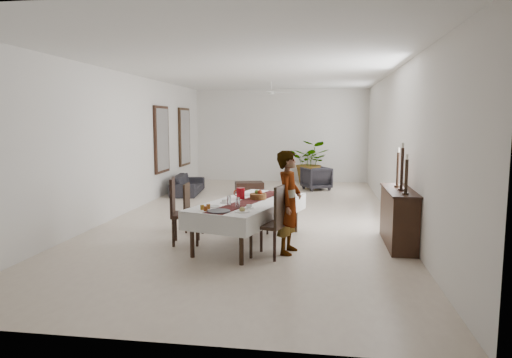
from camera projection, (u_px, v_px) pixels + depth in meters
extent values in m
cube|color=beige|center=(255.00, 215.00, 10.26)|extent=(6.00, 12.00, 0.00)
cube|color=white|center=(255.00, 70.00, 9.85)|extent=(6.00, 12.00, 0.02)
cube|color=white|center=(281.00, 136.00, 15.94)|extent=(6.00, 0.02, 3.20)
cube|color=white|center=(158.00, 177.00, 4.17)|extent=(6.00, 0.02, 3.20)
cube|color=white|center=(127.00, 143.00, 10.49)|extent=(0.02, 12.00, 3.20)
cube|color=white|center=(396.00, 145.00, 9.62)|extent=(0.02, 12.00, 3.20)
cube|color=black|center=(249.00, 203.00, 7.83)|extent=(1.64, 2.54, 0.05)
cylinder|color=black|center=(192.00, 236.00, 7.06)|extent=(0.09, 0.09, 0.69)
cylinder|color=black|center=(241.00, 242.00, 6.69)|extent=(0.09, 0.09, 0.69)
cylinder|color=black|center=(255.00, 211.00, 9.06)|extent=(0.09, 0.09, 0.69)
cylinder|color=black|center=(296.00, 214.00, 8.68)|extent=(0.09, 0.09, 0.69)
cube|color=white|center=(249.00, 201.00, 7.82)|extent=(1.86, 2.76, 0.01)
cube|color=white|center=(220.00, 207.00, 8.09)|extent=(0.77, 2.42, 0.29)
cube|color=white|center=(280.00, 212.00, 7.59)|extent=(0.77, 2.42, 0.29)
cube|color=silver|center=(211.00, 224.00, 6.72)|extent=(1.11, 0.36, 0.29)
cube|color=white|center=(278.00, 198.00, 8.97)|extent=(1.11, 0.36, 0.29)
cube|color=#521817|center=(249.00, 201.00, 7.82)|extent=(1.06, 2.44, 0.00)
cylinder|color=maroon|center=(241.00, 193.00, 8.05)|extent=(0.18, 0.18, 0.20)
torus|color=maroon|center=(236.00, 193.00, 8.08)|extent=(0.12, 0.05, 0.12)
cylinder|color=silver|center=(238.00, 203.00, 7.19)|extent=(0.07, 0.07, 0.17)
cylinder|color=silver|center=(229.00, 201.00, 7.37)|extent=(0.07, 0.07, 0.17)
cylinder|color=white|center=(249.00, 207.00, 7.17)|extent=(0.09, 0.09, 0.06)
cylinder|color=white|center=(249.00, 208.00, 7.17)|extent=(0.15, 0.15, 0.01)
cylinder|color=white|center=(224.00, 201.00, 7.64)|extent=(0.09, 0.09, 0.06)
cylinder|color=white|center=(224.00, 203.00, 7.64)|extent=(0.15, 0.15, 0.01)
cylinder|color=white|center=(242.00, 211.00, 6.89)|extent=(0.24, 0.24, 0.01)
sphere|color=tan|center=(242.00, 210.00, 6.89)|extent=(0.09, 0.09, 0.09)
cylinder|color=silver|center=(212.00, 206.00, 7.29)|extent=(0.24, 0.24, 0.01)
cylinder|color=silver|center=(247.00, 195.00, 8.44)|extent=(0.24, 0.24, 0.01)
cylinder|color=#38383C|center=(219.00, 211.00, 6.90)|extent=(0.35, 0.35, 0.02)
cylinder|color=brown|center=(206.00, 209.00, 6.97)|extent=(0.06, 0.06, 0.07)
cylinder|color=#956315|center=(202.00, 207.00, 7.06)|extent=(0.06, 0.06, 0.07)
cylinder|color=brown|center=(208.00, 207.00, 7.13)|extent=(0.06, 0.06, 0.07)
cylinder|color=brown|center=(258.00, 196.00, 8.01)|extent=(0.29, 0.29, 0.10)
sphere|color=maroon|center=(260.00, 192.00, 8.01)|extent=(0.09, 0.09, 0.09)
sphere|color=#558A29|center=(257.00, 192.00, 8.05)|extent=(0.08, 0.08, 0.08)
cube|color=black|center=(268.00, 225.00, 7.10)|extent=(0.60, 0.60, 0.05)
cylinder|color=black|center=(275.00, 246.00, 6.87)|extent=(0.06, 0.06, 0.48)
cylinder|color=black|center=(284.00, 240.00, 7.23)|extent=(0.06, 0.06, 0.48)
cylinder|color=black|center=(251.00, 243.00, 7.03)|extent=(0.06, 0.06, 0.48)
cylinder|color=black|center=(261.00, 237.00, 7.39)|extent=(0.06, 0.06, 0.48)
cube|color=black|center=(281.00, 205.00, 6.97)|extent=(0.18, 0.47, 0.61)
cube|color=black|center=(279.00, 212.00, 8.59)|extent=(0.49, 0.49, 0.04)
cylinder|color=black|center=(283.00, 226.00, 8.40)|extent=(0.05, 0.05, 0.39)
cylinder|color=black|center=(290.00, 222.00, 8.69)|extent=(0.05, 0.05, 0.39)
cylinder|color=black|center=(267.00, 224.00, 8.54)|extent=(0.05, 0.05, 0.39)
cylinder|color=black|center=(274.00, 221.00, 8.83)|extent=(0.05, 0.05, 0.39)
cube|color=black|center=(288.00, 198.00, 8.48)|extent=(0.15, 0.39, 0.50)
cube|color=black|center=(186.00, 215.00, 7.85)|extent=(0.58, 0.58, 0.06)
cylinder|color=black|center=(176.00, 227.00, 8.07)|extent=(0.06, 0.06, 0.48)
cylinder|color=black|center=(173.00, 233.00, 7.68)|extent=(0.06, 0.06, 0.48)
cylinder|color=black|center=(198.00, 227.00, 8.10)|extent=(0.06, 0.06, 0.48)
cylinder|color=black|center=(197.00, 232.00, 7.71)|extent=(0.06, 0.06, 0.48)
cube|color=black|center=(172.00, 196.00, 7.79)|extent=(0.15, 0.48, 0.62)
cube|color=black|center=(196.00, 210.00, 8.73)|extent=(0.41, 0.41, 0.04)
cylinder|color=black|center=(190.00, 220.00, 8.93)|extent=(0.04, 0.04, 0.39)
cylinder|color=black|center=(186.00, 223.00, 8.61)|extent=(0.04, 0.04, 0.39)
cylinder|color=black|center=(206.00, 220.00, 8.90)|extent=(0.04, 0.04, 0.39)
cylinder|color=black|center=(203.00, 224.00, 8.58)|extent=(0.04, 0.04, 0.39)
cube|color=black|center=(187.00, 196.00, 8.71)|extent=(0.05, 0.39, 0.50)
imported|color=gray|center=(289.00, 202.00, 7.26)|extent=(0.50, 0.66, 1.65)
cube|color=black|center=(398.00, 218.00, 7.76)|extent=(0.42, 1.56, 0.94)
cube|color=black|center=(400.00, 190.00, 7.70)|extent=(0.46, 1.62, 0.03)
cylinder|color=black|center=(406.00, 194.00, 7.14)|extent=(0.10, 0.10, 0.03)
cylinder|color=black|center=(406.00, 176.00, 7.10)|extent=(0.05, 0.05, 0.52)
cylinder|color=white|center=(407.00, 157.00, 7.06)|extent=(0.04, 0.04, 0.08)
cylinder|color=black|center=(401.00, 190.00, 7.54)|extent=(0.10, 0.10, 0.03)
cylinder|color=black|center=(402.00, 168.00, 7.50)|extent=(0.05, 0.05, 0.68)
cylinder|color=beige|center=(403.00, 145.00, 7.45)|extent=(0.04, 0.04, 0.08)
cylinder|color=black|center=(397.00, 186.00, 7.95)|extent=(0.10, 0.10, 0.03)
cylinder|color=black|center=(398.00, 169.00, 7.91)|extent=(0.05, 0.05, 0.57)
cylinder|color=beige|center=(399.00, 150.00, 7.87)|extent=(0.04, 0.04, 0.08)
imported|color=#262328|center=(188.00, 184.00, 13.35)|extent=(0.92, 1.91, 0.54)
imported|color=#28252A|center=(316.00, 178.00, 14.07)|extent=(1.03, 1.04, 0.71)
cube|color=black|center=(249.00, 188.00, 13.23)|extent=(0.91, 0.74, 0.35)
imported|color=#2B5722|center=(311.00, 162.00, 15.42)|extent=(1.56, 1.43, 1.47)
cube|color=black|center=(162.00, 140.00, 12.64)|extent=(0.06, 1.05, 1.85)
cube|color=silver|center=(163.00, 140.00, 12.64)|extent=(0.01, 0.90, 1.70)
cube|color=black|center=(184.00, 137.00, 14.71)|extent=(0.06, 1.05, 1.85)
cube|color=silver|center=(185.00, 137.00, 14.70)|extent=(0.01, 0.90, 1.70)
cylinder|color=silver|center=(271.00, 86.00, 12.81)|extent=(0.04, 0.04, 0.20)
cylinder|color=silver|center=(271.00, 93.00, 12.83)|extent=(0.16, 0.16, 0.08)
cube|color=silver|center=(272.00, 94.00, 13.18)|extent=(0.10, 0.55, 0.01)
cube|color=white|center=(270.00, 92.00, 12.49)|extent=(0.10, 0.55, 0.01)
cube|color=silver|center=(283.00, 93.00, 12.78)|extent=(0.55, 0.10, 0.01)
cube|color=silver|center=(259.00, 93.00, 12.89)|extent=(0.55, 0.10, 0.01)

